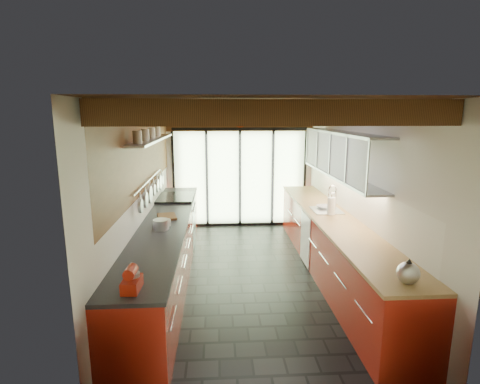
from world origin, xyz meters
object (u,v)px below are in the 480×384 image
(stand_mixer, at_px, (132,280))
(paper_towel, at_px, (331,206))
(bowl, at_px, (324,207))
(kettle, at_px, (408,272))
(soap_bottle, at_px, (330,209))

(stand_mixer, relative_size, paper_towel, 0.80)
(stand_mixer, xyz_separation_m, bowl, (2.54, 2.75, -0.06))
(kettle, height_order, soap_bottle, kettle)
(paper_towel, xyz_separation_m, soap_bottle, (0.00, 0.06, -0.05))
(paper_towel, relative_size, soap_bottle, 1.87)
(stand_mixer, relative_size, kettle, 0.88)
(kettle, bearing_deg, paper_towel, 90.00)
(stand_mixer, distance_m, soap_bottle, 3.52)
(kettle, xyz_separation_m, bowl, (0.00, 2.76, -0.08))
(stand_mixer, xyz_separation_m, paper_towel, (2.54, 2.38, 0.05))
(stand_mixer, distance_m, paper_towel, 3.48)
(stand_mixer, height_order, soap_bottle, stand_mixer)
(kettle, distance_m, soap_bottle, 2.45)
(kettle, bearing_deg, soap_bottle, 90.00)
(paper_towel, height_order, soap_bottle, paper_towel)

